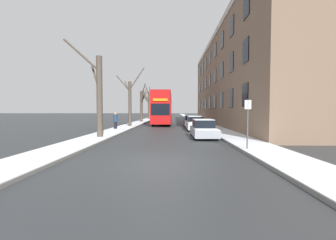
% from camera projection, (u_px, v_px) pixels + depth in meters
% --- Properties ---
extents(ground_plane, '(320.00, 320.00, 0.00)m').
position_uv_depth(ground_plane, '(159.00, 163.00, 8.79)').
color(ground_plane, '#303335').
extents(sidewalk_left, '(2.25, 130.00, 0.16)m').
position_uv_depth(sidewalk_left, '(153.00, 118.00, 61.84)').
color(sidewalk_left, slate).
rests_on(sidewalk_left, ground).
extents(sidewalk_right, '(2.25, 130.00, 0.16)m').
position_uv_depth(sidewalk_right, '(190.00, 118.00, 61.61)').
color(sidewalk_right, slate).
rests_on(sidewalk_right, ground).
extents(terrace_facade_right, '(9.10, 38.41, 12.79)m').
position_uv_depth(terrace_facade_right, '(244.00, 80.00, 31.95)').
color(terrace_facade_right, '#7A604C').
rests_on(terrace_facade_right, ground).
extents(bare_tree_left_0, '(2.76, 1.27, 7.18)m').
position_uv_depth(bare_tree_left_0, '(98.00, 93.00, 16.13)').
color(bare_tree_left_0, '#4C4238').
rests_on(bare_tree_left_0, ground).
extents(bare_tree_left_1, '(3.53, 2.35, 7.37)m').
position_uv_depth(bare_tree_left_1, '(130.00, 101.00, 27.57)').
color(bare_tree_left_1, '#4C4238').
rests_on(bare_tree_left_1, ground).
extents(bare_tree_left_2, '(1.34, 3.69, 6.61)m').
position_uv_depth(bare_tree_left_2, '(142.00, 104.00, 38.73)').
color(bare_tree_left_2, '#4C4238').
rests_on(bare_tree_left_2, ground).
extents(bare_tree_left_3, '(2.29, 3.31, 7.68)m').
position_uv_depth(bare_tree_left_3, '(149.00, 103.00, 50.08)').
color(bare_tree_left_3, '#4C4238').
rests_on(bare_tree_left_3, ground).
extents(double_decker_bus, '(2.58, 11.14, 4.62)m').
position_uv_depth(double_decker_bus, '(162.00, 107.00, 32.80)').
color(double_decker_bus, red).
rests_on(double_decker_bus, ground).
extents(parked_car_0, '(1.72, 4.50, 1.38)m').
position_uv_depth(parked_car_0, '(203.00, 129.00, 17.07)').
color(parked_car_0, '#9EA3AD').
rests_on(parked_car_0, ground).
extents(parked_car_1, '(1.77, 4.51, 1.48)m').
position_uv_depth(parked_car_1, '(195.00, 124.00, 23.48)').
color(parked_car_1, silver).
rests_on(parked_car_1, ground).
extents(parked_car_2, '(1.83, 4.32, 1.43)m').
position_uv_depth(parked_car_2, '(191.00, 121.00, 28.76)').
color(parked_car_2, slate).
rests_on(parked_car_2, ground).
extents(oncoming_van, '(2.01, 5.09, 2.49)m').
position_uv_depth(oncoming_van, '(163.00, 114.00, 47.74)').
color(oncoming_van, white).
rests_on(oncoming_van, ground).
extents(pedestrian_left_sidewalk, '(0.40, 0.40, 1.83)m').
position_uv_depth(pedestrian_left_sidewalk, '(116.00, 121.00, 23.24)').
color(pedestrian_left_sidewalk, black).
rests_on(pedestrian_left_sidewalk, ground).
extents(street_sign_post, '(0.32, 0.07, 2.58)m').
position_uv_depth(street_sign_post, '(248.00, 122.00, 11.03)').
color(street_sign_post, '#4C4F54').
rests_on(street_sign_post, ground).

